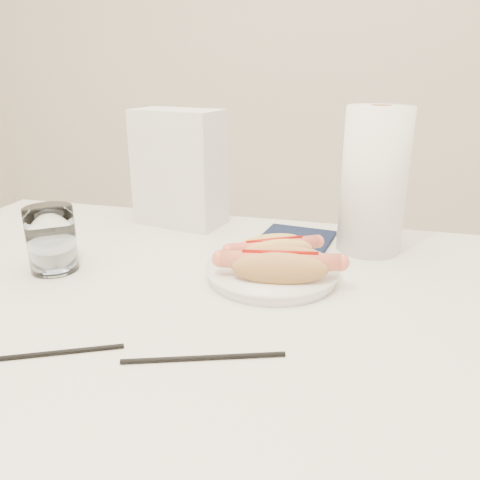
% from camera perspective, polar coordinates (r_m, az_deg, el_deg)
% --- Properties ---
extents(table, '(1.20, 0.80, 0.75)m').
position_cam_1_polar(table, '(0.81, -7.15, -9.50)').
color(table, silver).
rests_on(table, ground).
extents(plate, '(0.27, 0.27, 0.02)m').
position_cam_1_polar(plate, '(0.81, 3.81, -3.94)').
color(plate, white).
rests_on(plate, table).
extents(hotdog_left, '(0.15, 0.12, 0.04)m').
position_cam_1_polar(hotdog_left, '(0.83, 4.07, -1.14)').
color(hotdog_left, '#DEAF59').
rests_on(hotdog_left, plate).
extents(hotdog_right, '(0.19, 0.10, 0.05)m').
position_cam_1_polar(hotdog_right, '(0.75, 4.73, -3.00)').
color(hotdog_right, tan).
rests_on(hotdog_right, plate).
extents(water_glass, '(0.08, 0.08, 0.11)m').
position_cam_1_polar(water_glass, '(0.88, -21.44, 0.09)').
color(water_glass, silver).
rests_on(water_glass, table).
extents(chopstick_near, '(0.18, 0.09, 0.01)m').
position_cam_1_polar(chopstick_near, '(0.65, -22.36, -12.40)').
color(chopstick_near, black).
rests_on(chopstick_near, table).
extents(chopstick_far, '(0.19, 0.07, 0.01)m').
position_cam_1_polar(chopstick_far, '(0.60, -4.32, -13.74)').
color(chopstick_far, black).
rests_on(chopstick_far, table).
extents(napkin_box, '(0.20, 0.14, 0.25)m').
position_cam_1_polar(napkin_box, '(1.07, -7.20, 8.43)').
color(napkin_box, silver).
rests_on(napkin_box, table).
extents(navy_napkin, '(0.16, 0.16, 0.01)m').
position_cam_1_polar(navy_napkin, '(0.98, 6.61, 0.13)').
color(navy_napkin, '#101933').
rests_on(navy_napkin, table).
extents(paper_towel_roll, '(0.12, 0.12, 0.27)m').
position_cam_1_polar(paper_towel_roll, '(0.93, 15.59, 6.75)').
color(paper_towel_roll, white).
rests_on(paper_towel_roll, table).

